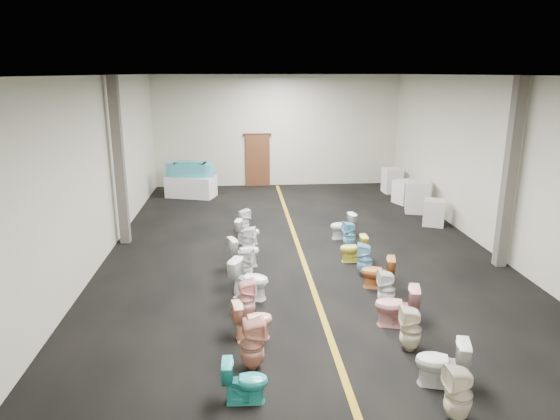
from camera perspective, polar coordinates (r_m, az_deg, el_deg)
The scene contains 37 objects.
floor at distance 13.37m, azimuth 2.23°, elevation -4.52°, with size 16.00×16.00×0.00m, color black.
ceiling at distance 12.57m, azimuth 2.45°, elevation 15.15°, with size 16.00×16.00×0.00m, color black.
wall_back at distance 20.66m, azimuth -0.37°, elevation 9.01°, with size 10.00×10.00×0.00m, color beige.
wall_front at distance 5.26m, azimuth 13.08°, elevation -11.02°, with size 10.00×10.00×0.00m, color beige.
wall_left at distance 13.15m, azimuth -19.91°, elevation 4.39°, with size 16.00×16.00×0.00m, color beige.
wall_right at distance 14.27m, azimuth 22.77°, elevation 4.92°, with size 16.00×16.00×0.00m, color beige.
aisle_stripe at distance 13.37m, azimuth 2.23°, elevation -4.51°, with size 0.12×15.60×0.01m, color #9C7916.
back_door at distance 20.72m, azimuth -2.57°, elevation 5.66°, with size 1.00×0.10×2.10m, color #562D19.
door_frame at distance 20.58m, azimuth -2.60°, elevation 8.61°, with size 1.15×0.08×0.10m, color #331C11.
column_left at distance 14.04m, azimuth -17.89°, elevation 5.22°, with size 0.25×0.25×4.50m, color #59544C.
column_right at distance 12.85m, azimuth 24.77°, elevation 3.66°, with size 0.25×0.25×4.50m, color #59544C.
display_table at distance 19.20m, azimuth -10.13°, elevation 2.66°, with size 1.78×0.89×0.79m, color white.
bathtub at distance 19.06m, azimuth -10.22°, elevation 4.64°, with size 1.84×0.87×0.55m.
appliance_crate_a at distance 16.07m, azimuth 17.20°, elevation -0.28°, with size 0.62×0.62×0.80m, color beige.
appliance_crate_b at distance 17.40m, azimuth 15.44°, elevation 1.47°, with size 0.77×0.77×1.06m, color silver.
appliance_crate_c at distance 18.51m, azimuth 14.19°, elevation 2.00°, with size 0.73×0.73×0.82m, color silver.
appliance_crate_d at distance 20.05m, azimuth 12.70°, elevation 3.30°, with size 0.67×0.67×0.96m, color silver.
toilet_left_0 at distance 7.50m, azimuth -4.01°, elevation -18.90°, with size 0.37×0.65×0.66m, color #2AACA6.
toilet_left_1 at distance 8.14m, azimuth -3.19°, elevation -15.08°, with size 0.38×0.39×0.85m, color tan.
toilet_left_2 at distance 8.99m, azimuth -3.15°, elevation -12.45°, with size 0.40×0.70×0.72m, color #FFB590.
toilet_left_3 at distance 9.68m, azimuth -3.90°, elevation -10.12°, with size 0.35×0.36×0.78m, color #FAAFAF.
toilet_left_4 at distance 10.47m, azimuth -3.49°, elevation -7.91°, with size 0.46×0.81×0.83m, color white.
toilet_left_5 at distance 11.35m, azimuth -3.97°, elevation -6.25°, with size 0.34×0.34×0.75m, color silver.
toilet_left_6 at distance 12.09m, azimuth -4.13°, elevation -4.80°, with size 0.43×0.76×0.77m, color white.
toilet_left_7 at distance 12.88m, azimuth -3.62°, elevation -3.54°, with size 0.34×0.35×0.76m, color white.
toilet_left_8 at distance 13.75m, azimuth -3.72°, elevation -2.49°, with size 0.38×0.66×0.68m, color white.
toilet_left_9 at distance 14.56m, azimuth -4.18°, elevation -1.33°, with size 0.33×0.34×0.74m, color white.
toilet_right_0 at distance 7.50m, azimuth 19.72°, elevation -19.19°, with size 0.37×0.37×0.81m, color beige.
toilet_right_1 at distance 8.13m, azimuth 17.96°, elevation -16.26°, with size 0.43×0.76×0.77m, color silver.
toilet_right_2 at distance 8.89m, azimuth 14.71°, elevation -13.03°, with size 0.36×0.37×0.79m, color beige.
toilet_right_3 at distance 9.61m, azimuth 13.18°, elevation -10.62°, with size 0.45×0.79×0.81m, color pink.
toilet_right_4 at distance 10.30m, azimuth 12.07°, elevation -8.83°, with size 0.35×0.35×0.77m, color silver.
toilet_right_5 at distance 11.14m, azimuth 11.10°, elevation -6.99°, with size 0.41×0.71×0.73m, color #CA7134.
toilet_right_6 at distance 11.75m, azimuth 9.66°, elevation -5.59°, with size 0.35×0.36×0.77m, color #7ABDE1.
toilet_right_7 at distance 12.55m, azimuth 8.38°, elevation -4.38°, with size 0.38×0.67×0.68m, color yellow.
toilet_right_8 at distance 13.49m, azimuth 7.92°, elevation -2.83°, with size 0.33×0.34×0.73m, color #78C9EF.
toilet_right_9 at distance 14.24m, azimuth 7.17°, elevation -1.83°, with size 0.41×0.71×0.73m, color white.
Camera 1 is at (-1.54, -12.47, 4.56)m, focal length 32.00 mm.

